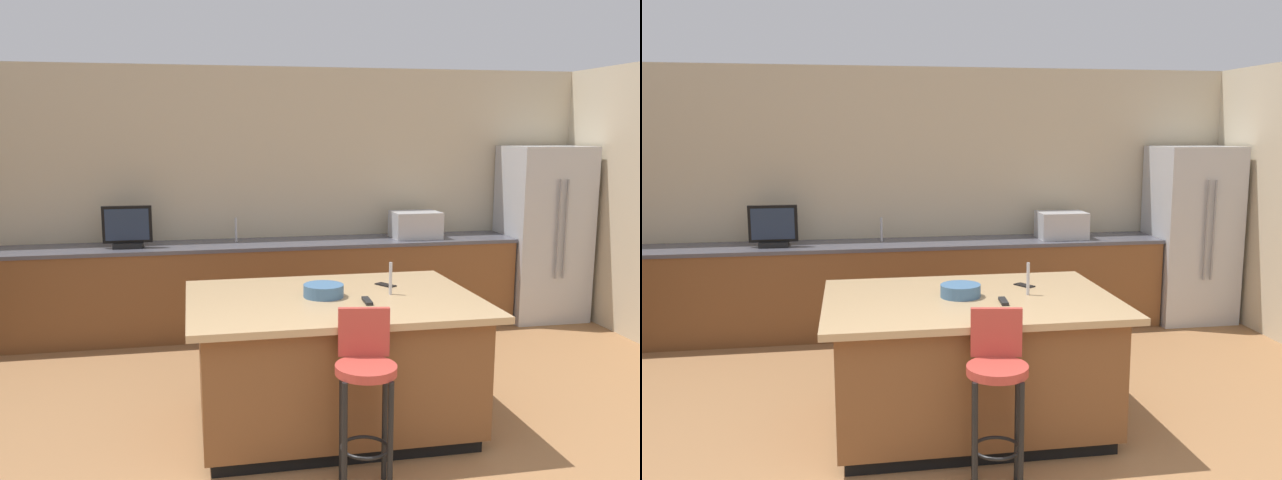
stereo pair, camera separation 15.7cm
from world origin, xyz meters
The scene contains 12 objects.
wall_back centered at (0.00, 4.66, 1.31)m, with size 7.52×0.12×2.62m, color beige.
counter_back centered at (-0.05, 4.28, 0.45)m, with size 5.36×0.62×0.90m.
kitchen_island centered at (0.28, 2.02, 0.46)m, with size 1.91×1.35×0.90m.
refrigerator centered at (3.04, 4.23, 0.91)m, with size 0.81×0.73×1.83m.
microwave centered at (1.64, 4.28, 1.03)m, with size 0.48×0.36×0.27m, color #B7BABF.
tv_monitor centered at (-1.21, 4.23, 1.08)m, with size 0.45×0.16×0.40m.
sink_faucet_back centered at (-0.19, 4.38, 1.02)m, with size 0.02×0.02×0.24m, color #B2B2B7.
sink_faucet_island centered at (0.68, 2.02, 1.01)m, with size 0.02×0.02×0.22m, color #B2B2B7.
bar_stool_center centered at (0.29, 1.20, 0.61)m, with size 0.34×0.36×1.01m.
fruit_bowl centered at (0.22, 2.04, 0.94)m, with size 0.27×0.27×0.08m, color #3F668C.
cell_phone centered at (0.72, 2.27, 0.91)m, with size 0.07×0.15×0.01m, color black.
tv_remote centered at (0.47, 1.84, 0.91)m, with size 0.04×0.17×0.02m, color black.
Camera 1 is at (-0.63, -2.16, 1.99)m, focal length 37.39 mm.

